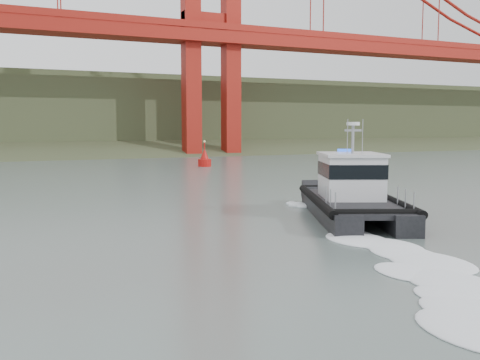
% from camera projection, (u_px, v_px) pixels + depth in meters
% --- Properties ---
extents(ground, '(400.00, 400.00, 0.00)m').
position_uv_depth(ground, '(343.00, 246.00, 25.10)').
color(ground, '#475550').
rests_on(ground, ground).
extents(headlands, '(500.00, 105.36, 27.12)m').
position_uv_depth(headlands, '(63.00, 120.00, 138.55)').
color(headlands, '#354125').
rests_on(headlands, ground).
extents(patrol_boat, '(9.09, 13.30, 6.08)m').
position_uv_depth(patrol_boat, '(352.00, 193.00, 32.98)').
color(patrol_boat, black).
rests_on(patrol_boat, ground).
extents(nav_buoy, '(1.84, 1.84, 3.84)m').
position_uv_depth(nav_buoy, '(205.00, 159.00, 74.42)').
color(nav_buoy, '#AE0F0C').
rests_on(nav_buoy, ground).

